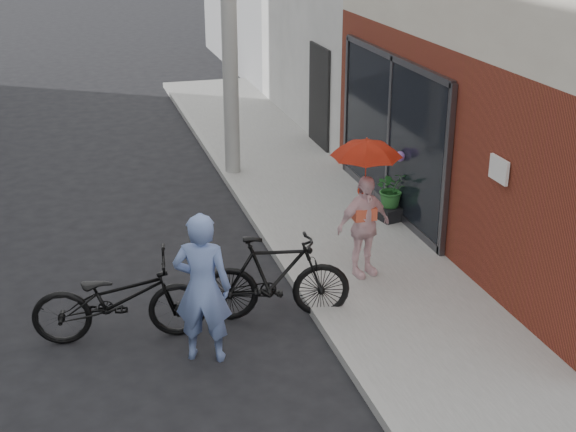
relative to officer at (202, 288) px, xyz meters
name	(u,v)px	position (x,y,z in m)	size (l,w,h in m)	color
ground	(251,346)	(0.56, 0.09, -0.88)	(80.00, 80.00, 0.00)	black
sidewalk	(359,253)	(2.66, 2.09, -0.82)	(2.20, 24.00, 0.12)	gray
curb	(283,262)	(1.50, 2.09, -0.82)	(0.12, 24.00, 0.12)	#9E9E99
officer	(202,288)	(0.00, 0.00, 0.00)	(0.64, 0.42, 1.77)	#6F88C6
bike_left	(119,299)	(-0.87, 0.69, -0.35)	(0.70, 2.01, 1.06)	black
bike_right	(276,278)	(1.01, 0.67, -0.33)	(0.52, 1.85, 1.11)	black
kimono_woman	(363,226)	(2.40, 1.32, -0.06)	(0.82, 0.34, 1.40)	#FFD5DB
parasol	(366,148)	(2.40, 1.32, 1.02)	(0.88, 0.88, 0.77)	red
planter	(391,212)	(3.56, 3.07, -0.66)	(0.40, 0.40, 0.21)	black
potted_plant	(392,189)	(3.56, 3.07, -0.25)	(0.54, 0.47, 0.60)	#2B6D2D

